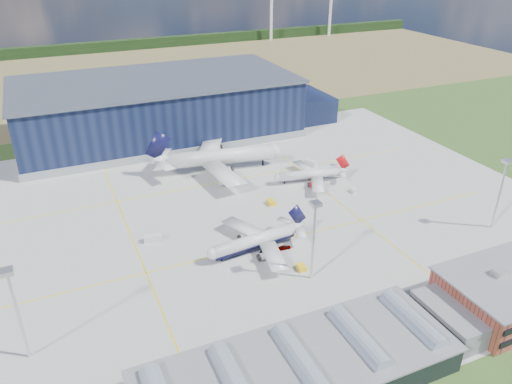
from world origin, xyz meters
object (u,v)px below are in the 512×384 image
car_b (284,338)px  light_mast_center (314,228)px  hangar (163,109)px  gse_cart_a (354,190)px  airliner_navy (254,235)px  gse_tug_b (301,268)px  airliner_widebody (221,149)px  light_mast_west (14,300)px  car_a (285,247)px  light_mast_east (502,183)px  gse_tug_a (271,203)px  gse_van_a (153,239)px  airliner_red (309,170)px  gse_van_b (311,163)px

car_b → light_mast_center: bearing=-40.4°
hangar → light_mast_center: (7.19, -124.80, 3.82)m
gse_cart_a → light_mast_center: bearing=-128.9°
airliner_navy → gse_tug_b: (8.13, -13.71, -4.81)m
airliner_widebody → light_mast_west: bearing=-123.7°
car_a → gse_tug_b: bearing=-173.8°
gse_cart_a → light_mast_east: bearing=-49.0°
gse_tug_a → car_b: size_ratio=0.97×
gse_van_a → car_b: (17.36, -52.75, -0.48)m
car_b → airliner_widebody: bearing=-8.4°
light_mast_center → airliner_widebody: light_mast_center is taller
light_mast_center → car_a: bearing=91.2°
airliner_navy → airliner_red: size_ratio=1.13×
airliner_widebody → car_b: (-19.57, -93.50, -8.18)m
light_mast_west → gse_tug_b: light_mast_west is taller
airliner_red → gse_van_b: size_ratio=5.72×
gse_tug_b → car_a: gse_tug_b is taller
airliner_widebody → light_mast_center: bearing=-81.7°
gse_tug_a → gse_van_a: bearing=-166.9°
light_mast_west → gse_van_a: light_mast_west is taller
airliner_widebody → car_a: (-2.63, -60.34, -8.14)m
gse_cart_a → airliner_widebody: bearing=141.3°
gse_tug_b → gse_van_a: size_ratio=0.62×
gse_van_a → car_b: size_ratio=1.36×
hangar → gse_tug_b: hangar is taller
airliner_red → car_b: (-45.49, -70.00, -4.26)m
light_mast_west → gse_cart_a: 116.46m
light_mast_center → gse_tug_a: size_ratio=6.47×
hangar → car_a: hangar is taller
airliner_red → car_b: airliner_red is taller
light_mast_east → airliner_navy: (-73.77, 18.00, -9.95)m
gse_tug_a → car_a: bearing=-103.4°
gse_cart_a → car_b: size_ratio=0.88×
light_mast_east → car_a: 68.66m
light_mast_center → gse_cart_a: bearing=44.3°
hangar → light_mast_center: 125.07m
airliner_navy → gse_van_b: airliner_navy is taller
light_mast_east → car_a: (-65.31, 15.16, -14.79)m
light_mast_west → gse_tug_b: size_ratio=7.45×
gse_tug_b → car_b: size_ratio=0.85×
gse_tug_a → car_a: 27.71m
gse_cart_a → car_a: 45.57m
gse_tug_a → gse_van_b: (28.42, 22.69, 0.45)m
light_mast_east → airliner_navy: 76.58m
car_a → car_b: bearing=160.8°
hangar → gse_cart_a: (46.25, -86.69, -10.92)m
light_mast_west → gse_van_a: bearing=44.5°
light_mast_east → gse_van_b: light_mast_east is taller
car_a → car_b: 37.24m
hangar → gse_tug_a: bearing=-79.7°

